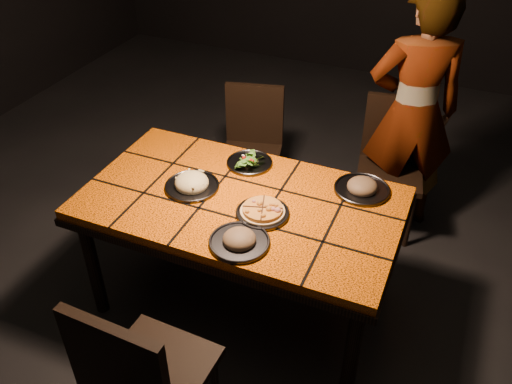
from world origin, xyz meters
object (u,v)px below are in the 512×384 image
at_px(chair_far_left, 252,141).
at_px(chair_far_right, 392,157).
at_px(chair_near, 140,375).
at_px(diner, 413,113).
at_px(plate_pasta, 192,184).
at_px(dining_table, 241,211).
at_px(plate_pizza, 263,212).

bearing_deg(chair_far_left, chair_far_right, -4.85).
height_order(chair_near, diner, diner).
distance_m(chair_near, plate_pasta, 1.02).
height_order(dining_table, diner, diner).
height_order(chair_near, plate_pizza, chair_near).
bearing_deg(plate_pasta, chair_far_right, 52.01).
relative_size(dining_table, diner, 1.00).
xyz_separation_m(chair_near, plate_pasta, (-0.27, 0.96, 0.23)).
xyz_separation_m(chair_far_right, plate_pizza, (-0.43, -1.15, 0.25)).
bearing_deg(dining_table, chair_near, -89.99).
relative_size(plate_pizza, plate_pasta, 0.97).
bearing_deg(chair_near, plate_pasta, -72.05).
xyz_separation_m(diner, plate_pasta, (-0.92, -1.17, -0.04)).
bearing_deg(chair_near, chair_far_left, -77.83).
distance_m(dining_table, plate_pasta, 0.29).
bearing_deg(plate_pizza, chair_far_left, 116.03).
height_order(dining_table, plate_pizza, plate_pizza).
bearing_deg(dining_table, chair_far_left, 110.10).
relative_size(chair_far_right, diner, 0.55).
xyz_separation_m(dining_table, diner, (0.65, 1.15, 0.14)).
bearing_deg(plate_pasta, chair_near, -74.05).
bearing_deg(chair_far_left, diner, -1.20).
bearing_deg(chair_far_left, plate_pizza, -78.01).
distance_m(chair_near, diner, 2.24).
bearing_deg(dining_table, plate_pizza, -26.22).
height_order(dining_table, chair_far_left, chair_far_left).
distance_m(diner, plate_pizza, 1.33).
height_order(chair_far_left, chair_far_right, chair_far_right).
distance_m(chair_far_right, diner, 0.31).
height_order(chair_far_left, plate_pizza, chair_far_left).
bearing_deg(diner, chair_far_right, 24.18).
distance_m(chair_near, plate_pizza, 0.93).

